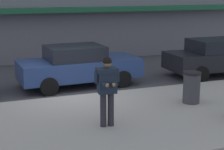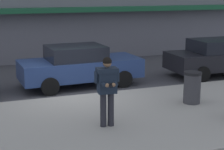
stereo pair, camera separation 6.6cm
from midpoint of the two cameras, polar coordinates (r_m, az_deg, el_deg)
name	(u,v)px [view 2 (the right image)]	position (r m, az deg, el deg)	size (l,w,h in m)	color
ground_plane	(73,97)	(12.75, -5.79, -3.42)	(80.00, 80.00, 0.00)	#3D3D42
sidewalk	(134,118)	(10.47, 3.57, -6.63)	(32.00, 5.30, 0.14)	#99968E
curb_paint_line	(101,94)	(13.07, -1.60, -2.93)	(28.00, 0.12, 0.01)	silver
parked_sedan_mid	(79,65)	(14.08, -4.86, 1.48)	(4.58, 2.08, 1.54)	navy
parked_sedan_far	(219,57)	(16.47, 16.14, 2.68)	(4.54, 2.00, 1.54)	black
man_texting_on_phone	(107,84)	(9.36, -0.56, -1.41)	(0.65, 0.60, 1.81)	#23232B
trash_bin	(192,87)	(11.75, 12.27, -1.86)	(0.55, 0.55, 0.98)	#38383D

